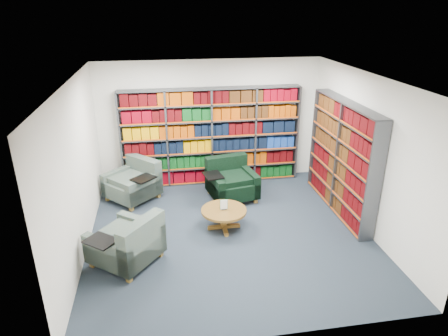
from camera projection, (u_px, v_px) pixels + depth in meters
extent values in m
cube|color=black|center=(229.00, 233.00, 7.33)|extent=(5.00, 5.00, 0.01)
cube|color=white|center=(230.00, 79.00, 6.25)|extent=(5.00, 5.00, 0.01)
cube|color=silver|center=(210.00, 122.00, 9.07)|extent=(5.00, 0.01, 2.80)
cube|color=silver|center=(269.00, 243.00, 4.51)|extent=(5.00, 0.01, 2.80)
cube|color=silver|center=(77.00, 172.00, 6.41)|extent=(0.01, 5.00, 2.80)
cube|color=silver|center=(367.00, 154.00, 7.17)|extent=(0.01, 5.00, 2.80)
cube|color=#47494F|center=(211.00, 137.00, 9.03)|extent=(4.00, 0.28, 2.20)
cube|color=silver|center=(211.00, 135.00, 9.15)|extent=(4.00, 0.02, 2.20)
cube|color=#D84C0A|center=(212.00, 139.00, 8.92)|extent=(4.00, 0.01, 2.20)
cube|color=#953701|center=(212.00, 174.00, 9.39)|extent=(3.88, 0.21, 0.29)
cube|color=#6D000C|center=(212.00, 160.00, 9.25)|extent=(3.88, 0.21, 0.29)
cube|color=#3D0205|center=(211.00, 145.00, 9.11)|extent=(3.88, 0.21, 0.29)
cube|color=#CE8100|center=(211.00, 129.00, 8.97)|extent=(3.88, 0.21, 0.29)
cube|color=#6D000C|center=(211.00, 114.00, 8.83)|extent=(3.88, 0.21, 0.29)
cube|color=#3D0205|center=(211.00, 97.00, 8.68)|extent=(3.88, 0.21, 0.29)
cube|color=#47494F|center=(342.00, 158.00, 7.81)|extent=(0.28, 2.50, 2.20)
cube|color=silver|center=(348.00, 158.00, 7.83)|extent=(0.02, 2.50, 2.20)
cube|color=#D84C0A|center=(335.00, 158.00, 7.79)|extent=(0.02, 2.50, 2.20)
cube|color=#3D0205|center=(337.00, 200.00, 8.16)|extent=(0.21, 2.38, 0.29)
cube|color=#3D0205|center=(339.00, 184.00, 8.02)|extent=(0.21, 2.38, 0.29)
cube|color=#3D0205|center=(341.00, 167.00, 7.88)|extent=(0.21, 2.38, 0.29)
cube|color=#391C08|center=(343.00, 150.00, 7.74)|extent=(0.21, 2.38, 0.29)
cube|color=#391C08|center=(345.00, 131.00, 7.60)|extent=(0.21, 2.38, 0.29)
cube|color=#391C08|center=(347.00, 113.00, 7.46)|extent=(0.21, 2.38, 0.29)
cube|color=#0D273B|center=(132.00, 187.00, 8.51)|extent=(1.30, 1.30, 0.33)
cube|color=#0D273B|center=(144.00, 173.00, 8.70)|extent=(0.79, 0.81, 0.74)
cube|color=#0D273B|center=(120.00, 179.00, 8.69)|extent=(0.77, 0.74, 0.49)
cube|color=#0D273B|center=(145.00, 189.00, 8.26)|extent=(0.77, 0.74, 0.49)
cube|color=black|center=(143.00, 178.00, 8.09)|extent=(0.57, 0.56, 0.03)
cube|color=olive|center=(108.00, 198.00, 8.52)|extent=(0.10, 0.10, 0.10)
cube|color=olive|center=(131.00, 208.00, 8.10)|extent=(0.10, 0.10, 0.10)
cube|color=olive|center=(135.00, 186.00, 9.08)|extent=(0.10, 0.10, 0.10)
cube|color=olive|center=(158.00, 195.00, 8.66)|extent=(0.10, 0.10, 0.10)
cube|color=black|center=(232.00, 186.00, 8.55)|extent=(1.09, 1.09, 0.33)
cube|color=black|center=(226.00, 171.00, 8.78)|extent=(0.95, 0.38, 0.74)
cube|color=black|center=(215.00, 186.00, 8.39)|extent=(0.32, 0.94, 0.50)
cube|color=black|center=(249.00, 180.00, 8.64)|extent=(0.32, 0.94, 0.50)
cube|color=black|center=(213.00, 175.00, 8.23)|extent=(0.43, 0.51, 0.03)
cube|color=olive|center=(221.00, 206.00, 8.18)|extent=(0.08, 0.08, 0.10)
cube|color=olive|center=(255.00, 200.00, 8.42)|extent=(0.08, 0.08, 0.10)
cube|color=olive|center=(210.00, 191.00, 8.84)|extent=(0.08, 0.08, 0.10)
cube|color=olive|center=(241.00, 186.00, 9.09)|extent=(0.08, 0.08, 0.10)
cube|color=#0D273B|center=(126.00, 247.00, 6.43)|extent=(1.31, 1.31, 0.33)
cube|color=#0D273B|center=(142.00, 242.00, 6.19)|extent=(0.74, 0.86, 0.74)
cube|color=#0D273B|center=(142.00, 231.00, 6.72)|extent=(0.82, 0.70, 0.50)
cube|color=#0D273B|center=(108.00, 255.00, 6.09)|extent=(0.82, 0.70, 0.50)
cube|color=black|center=(101.00, 241.00, 5.96)|extent=(0.58, 0.56, 0.03)
cube|color=olive|center=(126.00, 241.00, 7.00)|extent=(0.10, 0.10, 0.10)
cube|color=olive|center=(93.00, 264.00, 6.38)|extent=(0.10, 0.10, 0.10)
cube|color=olive|center=(160.00, 253.00, 6.65)|extent=(0.10, 0.10, 0.10)
cube|color=olive|center=(129.00, 279.00, 6.04)|extent=(0.10, 0.10, 0.10)
cylinder|color=brown|center=(224.00, 211.00, 7.34)|extent=(0.84, 0.84, 0.05)
cylinder|color=brown|center=(224.00, 220.00, 7.41)|extent=(0.11, 0.11, 0.34)
cube|color=brown|center=(224.00, 226.00, 7.47)|extent=(0.61, 0.07, 0.06)
cube|color=brown|center=(224.00, 226.00, 7.47)|extent=(0.07, 0.61, 0.06)
cube|color=black|center=(224.00, 209.00, 7.33)|extent=(0.09, 0.05, 0.01)
cube|color=white|center=(224.00, 205.00, 7.29)|extent=(0.13, 0.01, 0.19)
cube|color=#145926|center=(224.00, 204.00, 7.30)|extent=(0.14, 0.00, 0.20)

